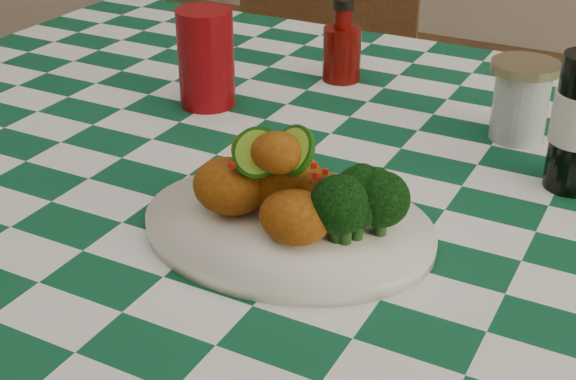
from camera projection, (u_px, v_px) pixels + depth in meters
The scene contains 7 objects.
plate at pixel (288, 228), 0.86m from camera, with size 0.32×0.25×0.02m, color white, non-canonical shape.
fried_chicken_pile at pixel (282, 177), 0.83m from camera, with size 0.16×0.12×0.10m, color #97500E, non-canonical shape.
broccoli_side at pixel (360, 204), 0.82m from camera, with size 0.09×0.09×0.07m, color black, non-canonical shape.
red_tumbler at pixel (206, 58), 1.16m from camera, with size 0.08×0.08×0.14m, color maroon.
ketchup_bottle at pixel (342, 40), 1.25m from camera, with size 0.06×0.06×0.13m, color #600804, non-canonical shape.
mason_jar at pixel (521, 101), 1.06m from camera, with size 0.09×0.09×0.11m, color #B2BCBA, non-canonical shape.
wooden_chair_left at pixel (307, 134), 1.86m from camera, with size 0.43×0.45×0.94m, color #472814, non-canonical shape.
Camera 1 is at (0.31, -0.85, 1.24)m, focal length 50.00 mm.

